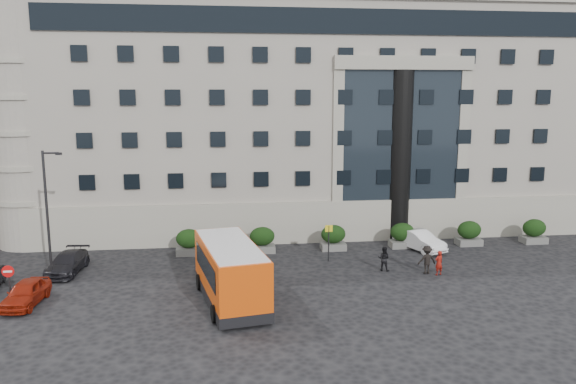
{
  "coord_description": "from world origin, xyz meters",
  "views": [
    {
      "loc": [
        -1.72,
        -31.18,
        11.37
      ],
      "look_at": [
        2.63,
        4.23,
        5.0
      ],
      "focal_mm": 35.0,
      "sensor_mm": 36.0,
      "label": 1
    }
  ],
  "objects_px": {
    "no_entry_sign": "(9,278)",
    "red_truck": "(36,211)",
    "pedestrian_c": "(427,260)",
    "hedge_d": "(402,235)",
    "parked_car_a": "(26,293)",
    "hedge_a": "(189,242)",
    "minibus": "(230,270)",
    "parked_car_c": "(67,263)",
    "hedge_f": "(534,231)",
    "hedge_c": "(333,237)",
    "street_lamp": "(48,211)",
    "pedestrian_a": "(439,263)",
    "pedestrian_b": "(384,259)",
    "hedge_e": "(469,233)",
    "parked_car_d": "(57,227)",
    "white_taxi": "(420,240)",
    "bus_stop_sign": "(329,237)",
    "hedge_b": "(262,240)"
  },
  "relations": [
    {
      "from": "hedge_e",
      "to": "hedge_f",
      "type": "bearing_deg",
      "value": 0.0
    },
    {
      "from": "pedestrian_a",
      "to": "minibus",
      "type": "bearing_deg",
      "value": -5.84
    },
    {
      "from": "hedge_a",
      "to": "pedestrian_b",
      "type": "distance_m",
      "value": 13.68
    },
    {
      "from": "hedge_d",
      "to": "red_truck",
      "type": "bearing_deg",
      "value": 160.07
    },
    {
      "from": "hedge_c",
      "to": "no_entry_sign",
      "type": "xyz_separation_m",
      "value": [
        -19.4,
        -8.84,
        0.72
      ]
    },
    {
      "from": "hedge_b",
      "to": "pedestrian_b",
      "type": "bearing_deg",
      "value": -34.96
    },
    {
      "from": "parked_car_d",
      "to": "white_taxi",
      "type": "distance_m",
      "value": 28.57
    },
    {
      "from": "hedge_b",
      "to": "parked_car_a",
      "type": "xyz_separation_m",
      "value": [
        -13.48,
        -8.59,
        -0.26
      ]
    },
    {
      "from": "hedge_d",
      "to": "parked_car_a",
      "type": "relative_size",
      "value": 0.47
    },
    {
      "from": "white_taxi",
      "to": "pedestrian_b",
      "type": "height_order",
      "value": "pedestrian_b"
    },
    {
      "from": "pedestrian_a",
      "to": "hedge_c",
      "type": "bearing_deg",
      "value": -68.87
    },
    {
      "from": "red_truck",
      "to": "hedge_e",
      "type": "bearing_deg",
      "value": -13.56
    },
    {
      "from": "parked_car_a",
      "to": "parked_car_c",
      "type": "bearing_deg",
      "value": 87.36
    },
    {
      "from": "street_lamp",
      "to": "parked_car_c",
      "type": "bearing_deg",
      "value": 75.12
    },
    {
      "from": "white_taxi",
      "to": "hedge_b",
      "type": "bearing_deg",
      "value": 152.97
    },
    {
      "from": "hedge_f",
      "to": "pedestrian_c",
      "type": "relative_size",
      "value": 1.01
    },
    {
      "from": "parked_car_c",
      "to": "white_taxi",
      "type": "relative_size",
      "value": 1.02
    },
    {
      "from": "minibus",
      "to": "parked_car_a",
      "type": "xyz_separation_m",
      "value": [
        -11.01,
        0.92,
        -1.14
      ]
    },
    {
      "from": "hedge_d",
      "to": "bus_stop_sign",
      "type": "xyz_separation_m",
      "value": [
        -6.1,
        -2.8,
        0.8
      ]
    },
    {
      "from": "hedge_d",
      "to": "pedestrian_b",
      "type": "distance_m",
      "value": 5.99
    },
    {
      "from": "no_entry_sign",
      "to": "red_truck",
      "type": "distance_m",
      "value": 19.9
    },
    {
      "from": "hedge_a",
      "to": "hedge_b",
      "type": "distance_m",
      "value": 5.2
    },
    {
      "from": "parked_car_a",
      "to": "pedestrian_a",
      "type": "relative_size",
      "value": 2.49
    },
    {
      "from": "hedge_f",
      "to": "red_truck",
      "type": "xyz_separation_m",
      "value": [
        -39.48,
        10.54,
        0.34
      ]
    },
    {
      "from": "bus_stop_sign",
      "to": "red_truck",
      "type": "xyz_separation_m",
      "value": [
        -22.98,
        13.34,
        -0.46
      ]
    },
    {
      "from": "parked_car_a",
      "to": "hedge_d",
      "type": "bearing_deg",
      "value": 25.3
    },
    {
      "from": "hedge_d",
      "to": "no_entry_sign",
      "type": "relative_size",
      "value": 0.79
    },
    {
      "from": "street_lamp",
      "to": "parked_car_c",
      "type": "xyz_separation_m",
      "value": [
        0.44,
        1.65,
        -3.73
      ]
    },
    {
      "from": "hedge_c",
      "to": "pedestrian_b",
      "type": "xyz_separation_m",
      "value": [
        2.25,
        -5.21,
        -0.13
      ]
    },
    {
      "from": "no_entry_sign",
      "to": "red_truck",
      "type": "bearing_deg",
      "value": 103.01
    },
    {
      "from": "hedge_b",
      "to": "hedge_c",
      "type": "relative_size",
      "value": 1.0
    },
    {
      "from": "hedge_a",
      "to": "pedestrian_c",
      "type": "height_order",
      "value": "hedge_a"
    },
    {
      "from": "hedge_f",
      "to": "no_entry_sign",
      "type": "distance_m",
      "value": 36.11
    },
    {
      "from": "parked_car_c",
      "to": "hedge_f",
      "type": "bearing_deg",
      "value": 11.1
    },
    {
      "from": "hedge_e",
      "to": "parked_car_a",
      "type": "bearing_deg",
      "value": -163.55
    },
    {
      "from": "hedge_e",
      "to": "no_entry_sign",
      "type": "height_order",
      "value": "no_entry_sign"
    },
    {
      "from": "hedge_f",
      "to": "pedestrian_a",
      "type": "xyz_separation_m",
      "value": [
        -10.16,
        -6.48,
        -0.14
      ]
    },
    {
      "from": "hedge_c",
      "to": "pedestrian_c",
      "type": "height_order",
      "value": "hedge_c"
    },
    {
      "from": "hedge_e",
      "to": "parked_car_c",
      "type": "distance_m",
      "value": 28.48
    },
    {
      "from": "hedge_a",
      "to": "minibus",
      "type": "xyz_separation_m",
      "value": [
        2.73,
        -9.51,
        0.88
      ]
    },
    {
      "from": "hedge_d",
      "to": "minibus",
      "type": "relative_size",
      "value": 0.22
    },
    {
      "from": "hedge_d",
      "to": "parked_car_c",
      "type": "xyz_separation_m",
      "value": [
        -23.1,
        -3.15,
        -0.29
      ]
    },
    {
      "from": "red_truck",
      "to": "parked_car_c",
      "type": "height_order",
      "value": "red_truck"
    },
    {
      "from": "red_truck",
      "to": "pedestrian_c",
      "type": "distance_m",
      "value": 33.15
    },
    {
      "from": "hedge_d",
      "to": "parked_car_d",
      "type": "bearing_deg",
      "value": 165.31
    },
    {
      "from": "pedestrian_b",
      "to": "pedestrian_c",
      "type": "xyz_separation_m",
      "value": [
        2.53,
        -0.91,
        0.11
      ]
    },
    {
      "from": "hedge_c",
      "to": "minibus",
      "type": "distance_m",
      "value": 12.25
    },
    {
      "from": "hedge_c",
      "to": "pedestrian_a",
      "type": "xyz_separation_m",
      "value": [
        5.44,
        -6.48,
        -0.14
      ]
    },
    {
      "from": "parked_car_d",
      "to": "red_truck",
      "type": "bearing_deg",
      "value": 119.06
    },
    {
      "from": "parked_car_a",
      "to": "parked_car_d",
      "type": "xyz_separation_m",
      "value": [
        -2.57,
        15.52,
        -0.05
      ]
    }
  ]
}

